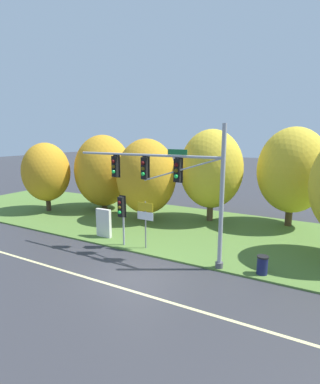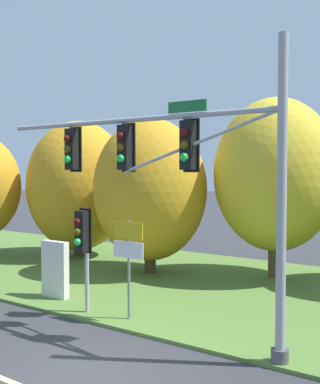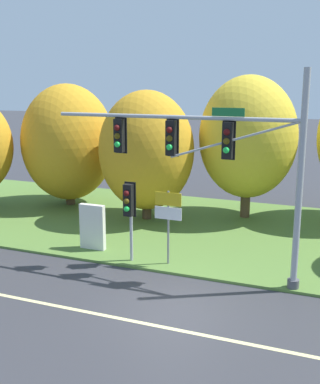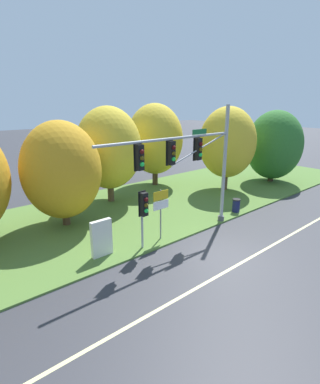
% 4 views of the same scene
% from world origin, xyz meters
% --- Properties ---
extents(ground_plane, '(160.00, 160.00, 0.00)m').
position_xyz_m(ground_plane, '(0.00, 0.00, 0.00)').
color(ground_plane, '#333338').
extents(grass_verge, '(48.00, 11.50, 0.10)m').
position_xyz_m(grass_verge, '(0.00, 8.25, 0.05)').
color(grass_verge, '#517533').
rests_on(grass_verge, ground).
extents(traffic_signal_mast, '(9.10, 0.49, 7.28)m').
position_xyz_m(traffic_signal_mast, '(0.55, 2.77, 4.54)').
color(traffic_signal_mast, '#9EA0A5').
rests_on(traffic_signal_mast, grass_verge).
extents(pedestrian_signal_near_kerb, '(0.46, 0.55, 3.15)m').
position_xyz_m(pedestrian_signal_near_kerb, '(-2.84, 2.90, 2.38)').
color(pedestrian_signal_near_kerb, '#9EA0A5').
rests_on(pedestrian_signal_near_kerb, grass_verge).
extents(route_sign_post, '(1.07, 0.08, 2.86)m').
position_xyz_m(route_sign_post, '(-1.39, 3.27, 2.07)').
color(route_sign_post, slate).
rests_on(route_sign_post, grass_verge).
extents(tree_left_of_mast, '(5.12, 5.12, 6.72)m').
position_xyz_m(tree_left_of_mast, '(-9.80, 9.76, 3.61)').
color(tree_left_of_mast, '#4C3823').
rests_on(tree_left_of_mast, grass_verge).
extents(tree_behind_signpost, '(4.73, 4.73, 6.45)m').
position_xyz_m(tree_behind_signpost, '(-4.60, 8.68, 3.58)').
color(tree_behind_signpost, '#4C3823').
rests_on(tree_behind_signpost, grass_verge).
extents(tree_mid_verge, '(4.88, 4.88, 7.16)m').
position_xyz_m(tree_mid_verge, '(-0.02, 10.85, 4.20)').
color(tree_mid_verge, brown).
rests_on(tree_mid_verge, grass_verge).
extents(info_kiosk, '(1.10, 0.24, 1.90)m').
position_xyz_m(info_kiosk, '(-4.91, 3.68, 1.04)').
color(info_kiosk, silver).
rests_on(info_kiosk, grass_verge).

